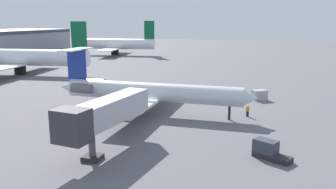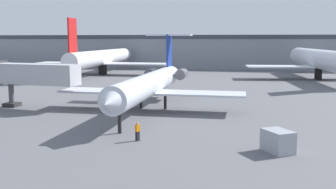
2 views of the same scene
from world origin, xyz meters
name	(u,v)px [view 1 (image 1 of 2)]	position (x,y,z in m)	size (l,w,h in m)	color
ground_plane	(155,115)	(0.00, 0.00, -0.05)	(400.00, 400.00, 0.10)	#5B5B60
regional_jet	(147,91)	(0.39, 1.48, 3.43)	(23.40, 31.34, 9.58)	silver
jet_bridge	(102,114)	(-16.53, 0.16, 4.35)	(14.27, 4.59, 6.05)	#ADADB2
ground_crew_marshaller	(248,111)	(3.01, -13.38, 0.86)	(0.43, 0.48, 1.69)	black
baggage_tug_lead	(268,151)	(-12.67, -16.77, 0.84)	(3.12, 4.19, 1.90)	#262628
cargo_container_uld	(259,95)	(14.89, -14.45, 0.89)	(2.79, 3.02, 1.77)	#999EA8
parked_airliner_centre	(20,58)	(27.02, 46.51, 4.40)	(31.97, 37.66, 13.61)	silver
parked_airliner_east_mid	(115,44)	(81.01, 45.24, 4.36)	(27.81, 32.68, 13.53)	white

